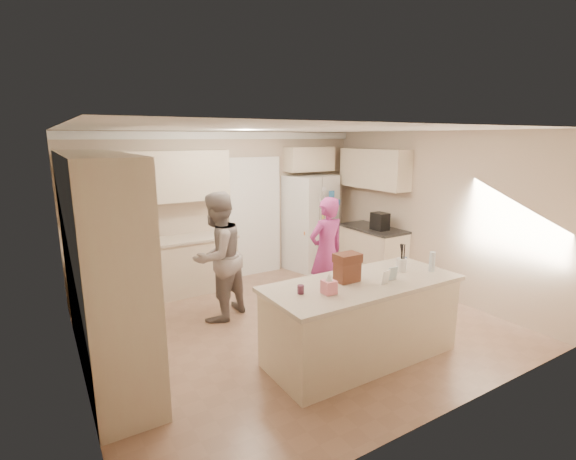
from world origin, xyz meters
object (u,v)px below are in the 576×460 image
coffee_maker (380,221)px  utensil_crock (402,265)px  tissue_box (329,287)px  refrigerator (310,222)px  island_base (361,322)px  teen_girl (326,252)px  dollhouse_body (347,272)px  teen_boy (218,257)px

coffee_maker → utensil_crock: 2.32m
utensil_crock → tissue_box: 1.21m
refrigerator → island_base: size_ratio=0.82×
refrigerator → utensil_crock: 3.22m
utensil_crock → teen_girl: 1.45m
utensil_crock → dollhouse_body: bearing=176.4°
coffee_maker → teen_boy: teen_boy is taller
tissue_box → teen_girl: bearing=54.2°
island_base → tissue_box: tissue_box is taller
island_base → utensil_crock: 0.86m
utensil_crock → teen_girl: (-0.05, 1.44, -0.17)m
teen_boy → teen_girl: size_ratio=1.08×
island_base → tissue_box: 0.79m
dollhouse_body → teen_boy: bearing=115.0°
coffee_maker → dollhouse_body: 2.84m
teen_boy → teen_girl: 1.62m
island_base → teen_boy: size_ratio=1.23×
coffee_maker → island_base: coffee_maker is taller
refrigerator → teen_girl: 1.88m
teen_girl → utensil_crock: bearing=90.1°
coffee_maker → tissue_box: coffee_maker is taller
utensil_crock → teen_girl: size_ratio=0.09×
dollhouse_body → teen_girl: (0.75, 1.39, -0.21)m
dollhouse_body → utensil_crock: bearing=-3.6°
refrigerator → island_base: refrigerator is taller
teen_boy → teen_girl: teen_boy is taller
island_base → coffee_maker: bearing=42.8°
refrigerator → tissue_box: 3.84m
refrigerator → dollhouse_body: bearing=-132.2°
utensil_crock → teen_boy: bearing=131.8°
coffee_maker → utensil_crock: bearing=-127.1°
coffee_maker → teen_girl: 1.53m
coffee_maker → teen_girl: bearing=-164.3°
teen_boy → island_base: bearing=88.8°
dollhouse_body → teen_boy: 1.96m
dollhouse_body → teen_boy: teen_boy is taller
refrigerator → teen_boy: size_ratio=1.00×
utensil_crock → coffee_maker: bearing=52.9°
teen_boy → teen_girl: (1.58, -0.38, -0.07)m
tissue_box → dollhouse_body: bearing=26.6°
coffee_maker → tissue_box: 3.28m
island_base → dollhouse_body: (-0.15, 0.10, 0.60)m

